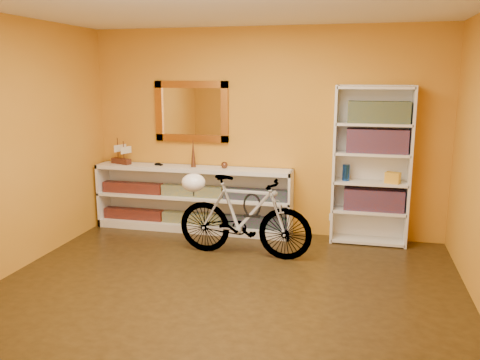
% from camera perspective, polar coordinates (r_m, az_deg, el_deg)
% --- Properties ---
extents(floor, '(4.50, 4.00, 0.01)m').
position_cam_1_polar(floor, '(4.75, -2.03, -13.08)').
color(floor, black).
rests_on(floor, ground).
extents(ceiling, '(4.50, 4.00, 0.01)m').
position_cam_1_polar(ceiling, '(4.35, -2.30, 19.89)').
color(ceiling, silver).
rests_on(ceiling, ground).
extents(back_wall, '(4.50, 0.01, 2.60)m').
position_cam_1_polar(back_wall, '(6.30, 2.79, 5.50)').
color(back_wall, '#C27C1D').
rests_on(back_wall, ground).
extents(left_wall, '(0.01, 4.00, 2.60)m').
position_cam_1_polar(left_wall, '(5.42, -25.82, 3.29)').
color(left_wall, '#C27C1D').
rests_on(left_wall, ground).
extents(gilt_mirror, '(0.98, 0.06, 0.78)m').
position_cam_1_polar(gilt_mirror, '(6.48, -5.61, 7.86)').
color(gilt_mirror, '#97591B').
rests_on(gilt_mirror, back_wall).
extents(wall_socket, '(0.09, 0.02, 0.09)m').
position_cam_1_polar(wall_socket, '(6.38, 10.65, -4.23)').
color(wall_socket, silver).
rests_on(wall_socket, back_wall).
extents(console_unit, '(2.60, 0.35, 0.85)m').
position_cam_1_polar(console_unit, '(6.50, -5.45, -2.18)').
color(console_unit, silver).
rests_on(console_unit, floor).
extents(cd_row_lower, '(2.50, 0.13, 0.14)m').
position_cam_1_polar(cd_row_lower, '(6.55, -5.46, -4.38)').
color(cd_row_lower, black).
rests_on(cd_row_lower, console_unit).
extents(cd_row_upper, '(2.50, 0.13, 0.14)m').
position_cam_1_polar(cd_row_upper, '(6.46, -5.52, -1.27)').
color(cd_row_upper, navy).
rests_on(cd_row_upper, console_unit).
extents(model_ship, '(0.31, 0.20, 0.35)m').
position_cam_1_polar(model_ship, '(6.77, -13.59, 3.27)').
color(model_ship, '#3C1B10').
rests_on(model_ship, console_unit).
extents(toy_car, '(0.00, 0.00, 0.00)m').
position_cam_1_polar(toy_car, '(6.58, -9.34, 1.67)').
color(toy_car, black).
rests_on(toy_car, console_unit).
extents(bronze_ornament, '(0.06, 0.06, 0.38)m').
position_cam_1_polar(bronze_ornament, '(6.38, -5.42, 3.17)').
color(bronze_ornament, '#57301D').
rests_on(bronze_ornament, console_unit).
extents(decorative_orb, '(0.09, 0.09, 0.09)m').
position_cam_1_polar(decorative_orb, '(6.28, -1.80, 1.74)').
color(decorative_orb, '#57301D').
rests_on(decorative_orb, console_unit).
extents(bookcase, '(0.90, 0.30, 1.90)m').
position_cam_1_polar(bookcase, '(6.08, 14.90, 1.55)').
color(bookcase, silver).
rests_on(bookcase, floor).
extents(book_row_a, '(0.70, 0.22, 0.26)m').
position_cam_1_polar(book_row_a, '(6.16, 15.16, -2.18)').
color(book_row_a, maroon).
rests_on(book_row_a, bookcase).
extents(book_row_b, '(0.70, 0.22, 0.28)m').
position_cam_1_polar(book_row_b, '(6.03, 15.53, 4.37)').
color(book_row_b, maroon).
rests_on(book_row_b, bookcase).
extents(book_row_c, '(0.70, 0.22, 0.25)m').
position_cam_1_polar(book_row_c, '(6.00, 15.71, 7.54)').
color(book_row_c, navy).
rests_on(book_row_c, bookcase).
extents(travel_mug, '(0.09, 0.09, 0.20)m').
position_cam_1_polar(travel_mug, '(6.07, 12.13, 0.85)').
color(travel_mug, '#163F9A').
rests_on(travel_mug, bookcase).
extents(red_tin, '(0.17, 0.17, 0.17)m').
position_cam_1_polar(red_tin, '(6.03, 13.29, 7.30)').
color(red_tin, maroon).
rests_on(red_tin, bookcase).
extents(yellow_bag, '(0.19, 0.16, 0.13)m').
position_cam_1_polar(yellow_bag, '(6.07, 17.20, 0.25)').
color(yellow_bag, gold).
rests_on(yellow_bag, bookcase).
extents(bicycle, '(0.49, 1.59, 0.92)m').
position_cam_1_polar(bicycle, '(5.54, 0.47, -4.22)').
color(bicycle, silver).
rests_on(bicycle, floor).
extents(helmet, '(0.28, 0.26, 0.21)m').
position_cam_1_polar(helmet, '(5.65, -5.39, -0.29)').
color(helmet, white).
rests_on(helmet, bicycle).
extents(u_lock, '(0.20, 0.02, 0.20)m').
position_cam_1_polar(u_lock, '(5.48, 1.40, -2.90)').
color(u_lock, black).
rests_on(u_lock, bicycle).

